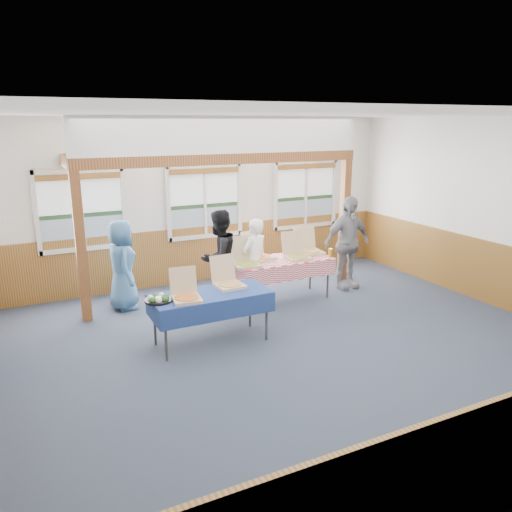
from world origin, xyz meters
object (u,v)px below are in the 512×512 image
Objects in this scene: person_grey at (347,243)px; woman_white at (254,262)px; table_left at (211,297)px; man_blue at (122,265)px; woman_black at (219,257)px; table_right at (282,262)px.

woman_white is at bearing 175.15° from person_grey.
man_blue is at bearing 118.62° from table_left.
woman_black reaches higher than table_left.
woman_black is (-1.06, 0.34, 0.13)m from table_right.
man_blue is 4.13m from person_grey.
woman_white is 0.91× the size of woman_black.
woman_black is 2.51m from person_grey.
woman_white is (-0.51, 0.08, 0.06)m from table_right.
woman_black is at bearing 69.18° from table_left.
man_blue is 0.87× the size of person_grey.
table_right is 1.44m from person_grey.
table_right is 2.75m from man_blue.
table_left is 2.14m from man_blue.
man_blue reaches higher than table_left.
woman_black reaches higher than man_blue.
table_right is at bearing 135.54° from woman_black.
woman_black is 0.93× the size of person_grey.
man_blue is at bearing -38.07° from woman_white.
table_left is 1.77m from woman_white.
person_grey reaches higher than table_right.
table_right is (1.79, 1.13, 0.00)m from table_left.
woman_black is (-0.55, 0.26, 0.08)m from woman_white.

